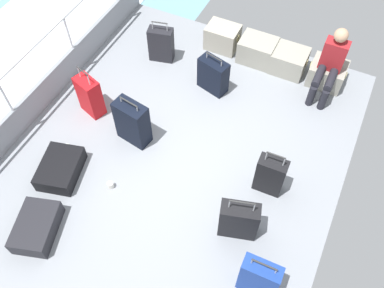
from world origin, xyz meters
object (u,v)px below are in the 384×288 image
(cargo_crate_2, at_px, (289,61))
(suitcase_0, at_px, (259,278))
(suitcase_1, at_px, (161,44))
(suitcase_4, at_px, (60,169))
(paper_cup, at_px, (111,185))
(suitcase_2, at_px, (37,227))
(suitcase_7, at_px, (270,175))
(suitcase_6, at_px, (239,220))
(suitcase_3, at_px, (90,96))
(cargo_crate_1, at_px, (257,50))
(suitcase_5, at_px, (132,123))
(cargo_crate_0, at_px, (223,37))
(passenger_seated, at_px, (331,63))
(suitcase_8, at_px, (213,75))
(cargo_crate_3, at_px, (327,73))

(cargo_crate_2, distance_m, suitcase_0, 3.57)
(cargo_crate_2, xyz_separation_m, suitcase_0, (0.76, -3.48, 0.15))
(suitcase_1, xyz_separation_m, suitcase_4, (-0.15, -2.54, -0.18))
(suitcase_0, xyz_separation_m, paper_cup, (-2.16, 0.40, -0.29))
(suitcase_2, distance_m, suitcase_4, 0.84)
(suitcase_4, xyz_separation_m, suitcase_7, (2.54, 0.98, 0.19))
(suitcase_0, relative_size, suitcase_6, 1.02)
(suitcase_3, bearing_deg, suitcase_1, 74.82)
(cargo_crate_1, distance_m, suitcase_2, 4.20)
(suitcase_5, bearing_deg, cargo_crate_0, 81.18)
(cargo_crate_1, height_order, suitcase_2, cargo_crate_1)
(cargo_crate_2, distance_m, suitcase_4, 3.81)
(passenger_seated, distance_m, suitcase_4, 4.07)
(suitcase_2, xyz_separation_m, paper_cup, (0.46, 0.91, -0.07))
(suitcase_4, distance_m, suitcase_5, 1.12)
(suitcase_5, height_order, paper_cup, suitcase_5)
(suitcase_2, bearing_deg, cargo_crate_2, 65.07)
(suitcase_2, xyz_separation_m, suitcase_4, (-0.24, 0.80, -0.00))
(cargo_crate_0, distance_m, cargo_crate_2, 1.16)
(suitcase_5, height_order, suitcase_8, suitcase_5)
(suitcase_2, height_order, suitcase_4, suitcase_2)
(cargo_crate_0, relative_size, suitcase_8, 0.85)
(cargo_crate_3, distance_m, suitcase_1, 2.64)
(suitcase_3, height_order, suitcase_7, suitcase_3)
(suitcase_1, bearing_deg, cargo_crate_3, 13.98)
(passenger_seated, relative_size, suitcase_2, 1.40)
(passenger_seated, bearing_deg, cargo_crate_0, 172.79)
(passenger_seated, xyz_separation_m, suitcase_6, (-0.30, -2.75, -0.25))
(cargo_crate_0, bearing_deg, cargo_crate_3, -1.51)
(cargo_crate_0, bearing_deg, suitcase_0, -61.37)
(cargo_crate_2, bearing_deg, suitcase_7, -78.65)
(suitcase_1, xyz_separation_m, suitcase_2, (0.09, -3.35, -0.17))
(cargo_crate_1, bearing_deg, cargo_crate_2, 0.10)
(cargo_crate_3, xyz_separation_m, suitcase_3, (-2.95, -2.07, 0.14))
(cargo_crate_1, bearing_deg, suitcase_1, -155.49)
(suitcase_1, height_order, suitcase_7, suitcase_7)
(cargo_crate_2, relative_size, paper_cup, 5.65)
(suitcase_0, relative_size, suitcase_8, 1.17)
(suitcase_1, height_order, suitcase_6, suitcase_6)
(suitcase_8, bearing_deg, suitcase_4, -117.20)
(suitcase_2, xyz_separation_m, suitcase_6, (2.17, 1.06, 0.18))
(cargo_crate_0, xyz_separation_m, paper_cup, (-0.23, -3.13, -0.15))
(cargo_crate_2, distance_m, suitcase_7, 2.25)
(cargo_crate_2, bearing_deg, cargo_crate_0, 177.96)
(suitcase_5, bearing_deg, suitcase_2, -100.93)
(cargo_crate_3, bearing_deg, suitcase_4, -130.43)
(cargo_crate_3, bearing_deg, cargo_crate_2, 179.48)
(suitcase_0, distance_m, suitcase_2, 2.67)
(suitcase_0, xyz_separation_m, suitcase_5, (-2.28, 1.23, 0.01))
(passenger_seated, distance_m, suitcase_0, 3.31)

